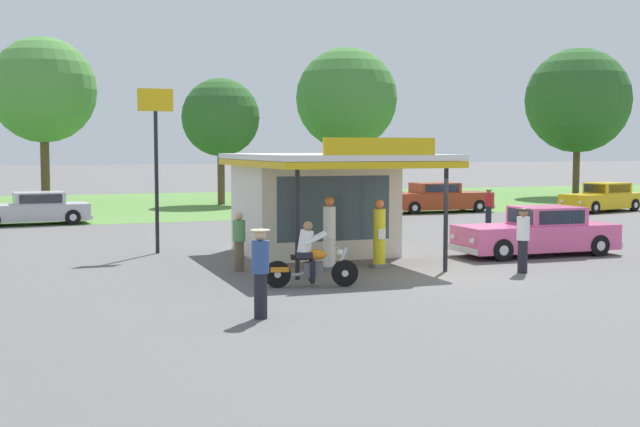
% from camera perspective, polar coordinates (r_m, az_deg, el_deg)
% --- Properties ---
extents(ground_plane, '(300.00, 300.00, 0.00)m').
position_cam_1_polar(ground_plane, '(21.78, 8.63, -4.29)').
color(ground_plane, '#5B5959').
extents(grass_verge_strip, '(120.00, 24.00, 0.01)m').
position_cam_1_polar(grass_verge_strip, '(50.12, -7.76, 0.70)').
color(grass_verge_strip, '#56843D').
rests_on(grass_verge_strip, ground).
extents(service_station_kiosk, '(5.08, 7.36, 3.58)m').
position_cam_1_polar(service_station_kiosk, '(25.71, -0.21, 1.13)').
color(service_station_kiosk, silver).
rests_on(service_station_kiosk, ground).
extents(gas_pump_nearside, '(0.44, 0.44, 2.00)m').
position_cam_1_polar(gas_pump_nearside, '(22.59, 0.65, -1.58)').
color(gas_pump_nearside, slate).
rests_on(gas_pump_nearside, ground).
extents(gas_pump_offside, '(0.44, 0.44, 1.89)m').
position_cam_1_polar(gas_pump_offside, '(23.15, 4.09, -1.57)').
color(gas_pump_offside, slate).
rests_on(gas_pump_offside, ground).
extents(motorcycle_with_rider, '(2.22, 0.82, 1.58)m').
position_cam_1_polar(motorcycle_with_rider, '(19.82, -0.71, -3.20)').
color(motorcycle_with_rider, black).
rests_on(motorcycle_with_rider, ground).
extents(featured_classic_sedan, '(5.23, 1.93, 1.50)m').
position_cam_1_polar(featured_classic_sedan, '(26.53, 14.70, -1.33)').
color(featured_classic_sedan, '#E55993').
rests_on(featured_classic_sedan, ground).
extents(parked_car_back_row_right, '(5.61, 2.04, 1.52)m').
position_cam_1_polar(parked_car_back_row_right, '(43.22, 8.13, 1.02)').
color(parked_car_back_row_right, '#993819').
rests_on(parked_car_back_row_right, ground).
extents(parked_car_back_row_far_right, '(5.09, 2.31, 1.41)m').
position_cam_1_polar(parked_car_back_row_far_right, '(38.03, -19.12, 0.26)').
color(parked_car_back_row_far_right, '#B7B7BC').
rests_on(parked_car_back_row_far_right, ground).
extents(parked_car_back_row_far_left, '(5.59, 2.65, 1.53)m').
position_cam_1_polar(parked_car_back_row_far_left, '(39.20, 1.76, 0.70)').
color(parked_car_back_row_far_left, '#E55993').
rests_on(parked_car_back_row_far_left, ground).
extents(parked_car_back_row_centre_left, '(5.18, 2.87, 1.50)m').
position_cam_1_polar(parked_car_back_row_centre_left, '(45.69, 18.83, 0.99)').
color(parked_car_back_row_centre_left, gold).
rests_on(parked_car_back_row_centre_left, ground).
extents(bystander_leaning_by_kiosk, '(0.34, 0.34, 1.60)m').
position_cam_1_polar(bystander_leaning_by_kiosk, '(22.45, -5.58, -1.83)').
color(bystander_leaning_by_kiosk, brown).
rests_on(bystander_leaning_by_kiosk, ground).
extents(bystander_chatting_near_pumps, '(0.34, 0.34, 1.49)m').
position_cam_1_polar(bystander_chatting_near_pumps, '(37.32, 11.50, 0.56)').
color(bystander_chatting_near_pumps, black).
rests_on(bystander_chatting_near_pumps, ground).
extents(bystander_standing_back_lot, '(0.39, 0.39, 1.77)m').
position_cam_1_polar(bystander_standing_back_lot, '(16.17, -4.11, -3.89)').
color(bystander_standing_back_lot, black).
rests_on(bystander_standing_back_lot, ground).
extents(bystander_strolling_foreground, '(0.38, 0.38, 1.73)m').
position_cam_1_polar(bystander_strolling_foreground, '(22.65, 13.76, -1.64)').
color(bystander_strolling_foreground, black).
rests_on(bystander_strolling_foreground, ground).
extents(tree_oak_right, '(7.05, 7.05, 10.04)m').
position_cam_1_polar(tree_oak_right, '(59.28, 17.28, 7.41)').
color(tree_oak_right, brown).
rests_on(tree_oak_right, ground).
extents(tree_oak_distant_spare, '(6.15, 6.15, 9.76)m').
position_cam_1_polar(tree_oak_distant_spare, '(51.66, -18.62, 7.84)').
color(tree_oak_distant_spare, brown).
rests_on(tree_oak_distant_spare, ground).
extents(tree_oak_far_right, '(4.54, 4.54, 7.37)m').
position_cam_1_polar(tree_oak_far_right, '(48.95, -6.84, 6.56)').
color(tree_oak_far_right, brown).
rests_on(tree_oak_far_right, ground).
extents(tree_oak_left, '(6.49, 6.49, 9.73)m').
position_cam_1_polar(tree_oak_left, '(53.69, 1.84, 7.89)').
color(tree_oak_left, brown).
rests_on(tree_oak_left, ground).
extents(roadside_pole_sign, '(1.10, 0.12, 5.16)m').
position_cam_1_polar(roadside_pole_sign, '(26.51, -11.20, 4.82)').
color(roadside_pole_sign, black).
rests_on(roadside_pole_sign, ground).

